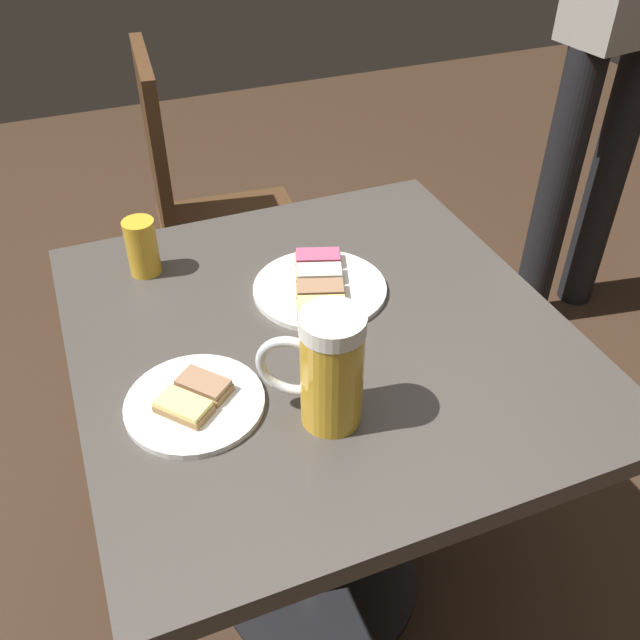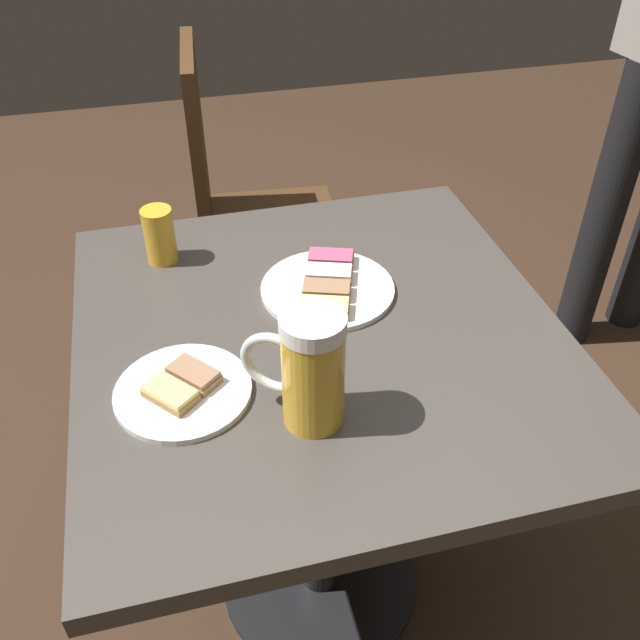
{
  "view_description": "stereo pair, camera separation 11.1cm",
  "coord_description": "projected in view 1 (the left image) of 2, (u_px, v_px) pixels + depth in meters",
  "views": [
    {
      "loc": [
        -0.32,
        -0.8,
        1.46
      ],
      "look_at": [
        0.0,
        0.0,
        0.76
      ],
      "focal_mm": 38.87,
      "sensor_mm": 36.0,
      "label": 1
    },
    {
      "loc": [
        -0.21,
        -0.84,
        1.46
      ],
      "look_at": [
        0.0,
        0.0,
        0.76
      ],
      "focal_mm": 38.87,
      "sensor_mm": 36.0,
      "label": 2
    }
  ],
  "objects": [
    {
      "name": "beer_mug",
      "position": [
        328.0,
        369.0,
        0.92
      ],
      "size": [
        0.14,
        0.11,
        0.18
      ],
      "color": "gold",
      "rests_on": "cafe_table"
    },
    {
      "name": "plate_far",
      "position": [
        195.0,
        402.0,
        0.98
      ],
      "size": [
        0.2,
        0.2,
        0.03
      ],
      "color": "white",
      "rests_on": "cafe_table"
    },
    {
      "name": "plate_near",
      "position": [
        320.0,
        286.0,
        1.2
      ],
      "size": [
        0.23,
        0.23,
        0.03
      ],
      "color": "white",
      "rests_on": "cafe_table"
    },
    {
      "name": "beer_glass_small",
      "position": [
        142.0,
        247.0,
        1.22
      ],
      "size": [
        0.06,
        0.06,
        0.1
      ],
      "primitive_type": "cylinder",
      "color": "gold",
      "rests_on": "cafe_table"
    },
    {
      "name": "cafe_table",
      "position": [
        320.0,
        394.0,
        1.22
      ],
      "size": [
        0.78,
        0.81,
        0.74
      ],
      "color": "black",
      "rests_on": "ground_plane"
    },
    {
      "name": "cafe_chair",
      "position": [
        204.0,
        211.0,
        1.83
      ],
      "size": [
        0.41,
        0.41,
        0.95
      ],
      "rotation": [
        0.0,
        0.0,
        -1.66
      ],
      "color": "#472D19",
      "rests_on": "ground_plane"
    },
    {
      "name": "ground_plane",
      "position": [
        320.0,
        578.0,
        1.59
      ],
      "size": [
        6.0,
        6.0,
        0.0
      ],
      "primitive_type": "plane",
      "color": "#382619"
    },
    {
      "name": "patron_standing",
      "position": [
        625.0,
        20.0,
        1.8
      ],
      "size": [
        0.34,
        0.23,
        1.61
      ],
      "rotation": [
        0.0,
        0.0,
        -2.99
      ],
      "color": "black",
      "rests_on": "ground_plane"
    }
  ]
}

